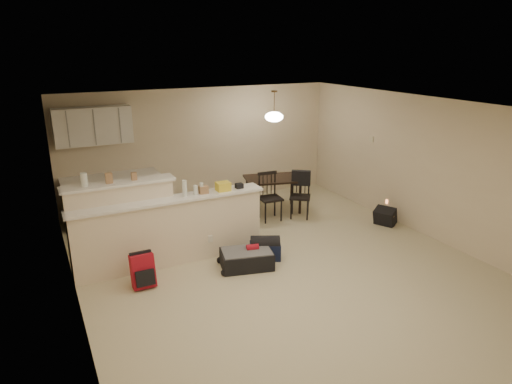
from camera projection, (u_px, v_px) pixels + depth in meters
room at (283, 191)px, 6.85m from camera, size 7.00×7.02×2.50m
breakfast_bar at (153, 229)px, 7.13m from camera, size 3.08×0.58×1.39m
upper_cabinets at (93, 126)px, 8.53m from camera, size 1.40×0.34×0.70m
kitchen_counter at (113, 199)px, 8.95m from camera, size 1.80×0.60×0.90m
thermostat at (371, 139)px, 9.37m from camera, size 0.02×0.12×0.12m
jar at (84, 180)px, 6.58m from camera, size 0.10×0.10×0.20m
cereal_box at (109, 178)px, 6.74m from camera, size 0.10×0.07×0.16m
small_box at (134, 176)px, 6.90m from camera, size 0.08×0.06×0.12m
bottle_a at (185, 188)px, 7.09m from camera, size 0.07×0.07×0.26m
bottle_b at (202, 188)px, 7.22m from camera, size 0.06×0.06×0.18m
bag_lump at (223, 186)px, 7.39m from camera, size 0.22×0.18×0.14m
pouch at (239, 186)px, 7.52m from camera, size 0.12×0.10×0.08m
extra_item_x at (196, 190)px, 7.19m from camera, size 0.07×0.07×0.15m
extra_item_y at (204, 190)px, 7.25m from camera, size 0.14×0.10×0.12m
dining_table at (273, 182)px, 9.48m from camera, size 1.30×1.02×0.72m
pendant_lamp at (274, 116)px, 9.06m from camera, size 0.36×0.36×0.62m
dining_chair_near at (270, 197)px, 9.01m from camera, size 0.45×0.43×0.95m
dining_chair_far at (300, 196)px, 9.16m from camera, size 0.55×0.54×0.92m
suitcase at (247, 259)px, 7.17m from camera, size 0.89×0.69×0.27m
red_backpack at (143, 271)px, 6.57m from camera, size 0.33×0.21×0.49m
navy_duffel at (265, 251)px, 7.45m from camera, size 0.57×0.46×0.27m
black_daypack at (385, 217)px, 8.84m from camera, size 0.41×0.46×0.33m
cardboard_sheet at (384, 218)px, 8.84m from camera, size 0.15×0.36×0.28m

